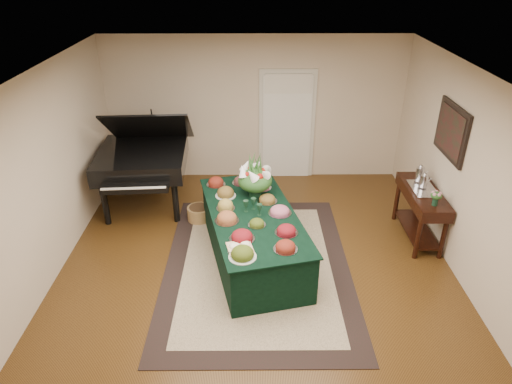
{
  "coord_description": "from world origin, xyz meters",
  "views": [
    {
      "loc": [
        -0.04,
        -5.19,
        3.99
      ],
      "look_at": [
        0.0,
        0.3,
        1.05
      ],
      "focal_mm": 32.0,
      "sensor_mm": 36.0,
      "label": 1
    }
  ],
  "objects_px": {
    "buffet_table": "(253,235)",
    "grand_piano": "(143,158)",
    "floral_centerpiece": "(255,176)",
    "mahogany_sideboard": "(422,201)"
  },
  "relations": [
    {
      "from": "grand_piano",
      "to": "mahogany_sideboard",
      "type": "xyz_separation_m",
      "value": [
        4.38,
        -1.06,
        -0.25
      ]
    },
    {
      "from": "buffet_table",
      "to": "floral_centerpiece",
      "type": "xyz_separation_m",
      "value": [
        0.03,
        0.54,
        0.68
      ]
    },
    {
      "from": "buffet_table",
      "to": "mahogany_sideboard",
      "type": "distance_m",
      "value": 2.6
    },
    {
      "from": "floral_centerpiece",
      "to": "grand_piano",
      "type": "distance_m",
      "value": 2.15
    },
    {
      "from": "mahogany_sideboard",
      "to": "grand_piano",
      "type": "bearing_deg",
      "value": 166.38
    },
    {
      "from": "buffet_table",
      "to": "grand_piano",
      "type": "height_order",
      "value": "grand_piano"
    },
    {
      "from": "buffet_table",
      "to": "grand_piano",
      "type": "bearing_deg",
      "value": 139.55
    },
    {
      "from": "floral_centerpiece",
      "to": "mahogany_sideboard",
      "type": "bearing_deg",
      "value": -0.68
    },
    {
      "from": "buffet_table",
      "to": "mahogany_sideboard",
      "type": "xyz_separation_m",
      "value": [
        2.54,
        0.51,
        0.26
      ]
    },
    {
      "from": "buffet_table",
      "to": "grand_piano",
      "type": "relative_size",
      "value": 1.45
    }
  ]
}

